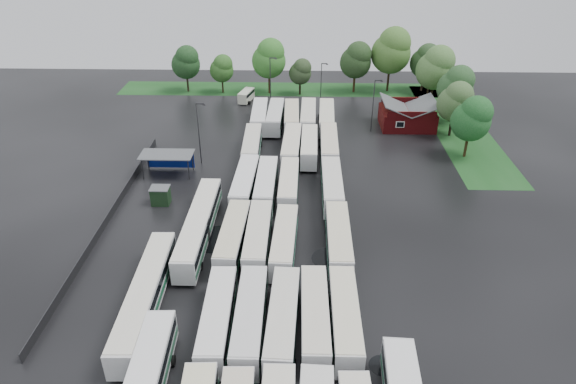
{
  "coord_description": "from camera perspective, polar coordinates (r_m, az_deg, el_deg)",
  "views": [
    {
      "loc": [
        3.66,
        -50.22,
        37.71
      ],
      "look_at": [
        2.0,
        12.0,
        2.5
      ],
      "focal_mm": 32.0,
      "sensor_mm": 36.0,
      "label": 1
    }
  ],
  "objects": [
    {
      "name": "bus_r1c2",
      "position": [
        51.85,
        -0.59,
        -14.04
      ],
      "size": [
        3.26,
        13.14,
        3.63
      ],
      "rotation": [
        0.0,
        0.0,
        -0.04
      ],
      "color": "silver",
      "rests_on": "ground"
    },
    {
      "name": "utility_hut",
      "position": [
        75.26,
        -13.98,
        -0.37
      ],
      "size": [
        2.7,
        2.2,
        2.62
      ],
      "color": "black",
      "rests_on": "ground"
    },
    {
      "name": "artic_bus_west_c",
      "position": [
        56.44,
        -15.57,
        -11.08
      ],
      "size": [
        3.25,
        19.44,
        3.59
      ],
      "rotation": [
        0.0,
        0.0,
        0.03
      ],
      "color": "silver",
      "rests_on": "ground"
    },
    {
      "name": "artic_bus_west_b",
      "position": [
        66.04,
        -9.86,
        -3.7
      ],
      "size": [
        2.97,
        19.8,
        3.67
      ],
      "rotation": [
        0.0,
        0.0,
        -0.01
      ],
      "color": "silver",
      "rests_on": "ground"
    },
    {
      "name": "tree_east_2",
      "position": [
        104.77,
        18.22,
        11.16
      ],
      "size": [
        6.83,
        6.83,
        11.32
      ],
      "color": "#2E2316",
      "rests_on": "ground"
    },
    {
      "name": "tree_north_5",
      "position": [
        119.48,
        11.49,
        15.2
      ],
      "size": [
        8.76,
        8.76,
        14.51
      ],
      "color": "black",
      "rests_on": "ground"
    },
    {
      "name": "bus_r4c4",
      "position": [
        86.73,
        4.57,
        5.12
      ],
      "size": [
        3.13,
        13.46,
        3.73
      ],
      "rotation": [
        0.0,
        0.0,
        -0.02
      ],
      "color": "silver",
      "rests_on": "ground"
    },
    {
      "name": "bus_r2c2",
      "position": [
        62.38,
        -0.4,
        -5.49
      ],
      "size": [
        3.2,
        12.76,
        3.52
      ],
      "rotation": [
        0.0,
        0.0,
        -0.04
      ],
      "color": "silver",
      "rests_on": "ground"
    },
    {
      "name": "minibus",
      "position": [
        113.15,
        -4.67,
        10.64
      ],
      "size": [
        3.27,
        5.77,
        2.38
      ],
      "rotation": [
        0.0,
        0.0,
        -0.25
      ],
      "color": "beige",
      "rests_on": "ground"
    },
    {
      "name": "tree_east_4",
      "position": [
        119.3,
        15.58,
        12.44
      ],
      "size": [
        4.54,
        4.52,
        7.49
      ],
      "color": "black",
      "rests_on": "ground"
    },
    {
      "name": "west_fence",
      "position": [
        73.72,
        -19.26,
        -2.57
      ],
      "size": [
        0.1,
        50.0,
        1.2
      ],
      "primitive_type": "cube",
      "color": "#2D2D30",
      "rests_on": "ground"
    },
    {
      "name": "ground",
      "position": [
        62.9,
        -2.13,
        -7.36
      ],
      "size": [
        160.0,
        160.0,
        0.0
      ],
      "primitive_type": "plane",
      "color": "black",
      "rests_on": "ground"
    },
    {
      "name": "bus_r3c0",
      "position": [
        74.88,
        -4.81,
        0.94
      ],
      "size": [
        3.25,
        13.4,
        3.71
      ],
      "rotation": [
        0.0,
        0.0,
        -0.03
      ],
      "color": "silver",
      "rests_on": "ground"
    },
    {
      "name": "tree_north_1",
      "position": [
        117.97,
        -7.33,
        13.49
      ],
      "size": [
        5.29,
        5.29,
        8.76
      ],
      "color": "#2F2415",
      "rests_on": "ground"
    },
    {
      "name": "bus_r1c1",
      "position": [
        52.12,
        -4.25,
        -13.85
      ],
      "size": [
        2.84,
        13.06,
        3.63
      ],
      "rotation": [
        0.0,
        0.0,
        0.0
      ],
      "color": "silver",
      "rests_on": "ground"
    },
    {
      "name": "tree_north_0",
      "position": [
        119.74,
        -11.24,
        13.98
      ],
      "size": [
        6.36,
        6.36,
        10.53
      ],
      "color": "black",
      "rests_on": "ground"
    },
    {
      "name": "bus_r1c4",
      "position": [
        52.45,
        6.33,
        -13.7
      ],
      "size": [
        2.74,
        12.78,
        3.56
      ],
      "rotation": [
        0.0,
        0.0,
        -0.0
      ],
      "color": "silver",
      "rests_on": "ground"
    },
    {
      "name": "puddle_3",
      "position": [
        63.01,
        4.69,
        -7.37
      ],
      "size": [
        4.55,
        4.55,
        0.01
      ],
      "primitive_type": "cylinder",
      "color": "black",
      "rests_on": "ground"
    },
    {
      "name": "bus_r4c0",
      "position": [
        86.92,
        -4.03,
        5.14
      ],
      "size": [
        3.03,
        12.89,
        3.57
      ],
      "rotation": [
        0.0,
        0.0,
        0.02
      ],
      "color": "silver",
      "rests_on": "ground"
    },
    {
      "name": "bus_r2c1",
      "position": [
        63.01,
        -3.35,
        -5.08
      ],
      "size": [
        2.85,
        13.09,
        3.64
      ],
      "rotation": [
        0.0,
        0.0,
        -0.0
      ],
      "color": "silver",
      "rests_on": "ground"
    },
    {
      "name": "grass_strip_north",
      "position": [
        121.05,
        0.68,
        11.35
      ],
      "size": [
        80.0,
        10.0,
        0.01
      ],
      "primitive_type": "cube",
      "color": "#18491A",
      "rests_on": "ground"
    },
    {
      "name": "tree_north_2",
      "position": [
        116.19,
        -2.08,
        14.65
      ],
      "size": [
        7.47,
        7.47,
        12.37
      ],
      "color": "#3B2314",
      "rests_on": "ground"
    },
    {
      "name": "bus_r5c0",
      "position": [
        99.18,
        -3.19,
        8.36
      ],
      "size": [
        3.11,
        13.25,
        3.67
      ],
      "rotation": [
        0.0,
        0.0,
        0.02
      ],
      "color": "silver",
      "rests_on": "ground"
    },
    {
      "name": "tree_east_0",
      "position": [
        89.91,
        19.83,
        7.71
      ],
      "size": [
        6.52,
        6.52,
        10.79
      ],
      "color": "#332411",
      "rests_on": "ground"
    },
    {
      "name": "tree_north_6",
      "position": [
        121.78,
        15.08,
        13.91
      ],
      "size": [
        6.57,
        6.57,
        10.88
      ],
      "color": "black",
      "rests_on": "ground"
    },
    {
      "name": "bus_r1c0",
      "position": [
        52.54,
        -7.83,
        -13.73
      ],
      "size": [
        3.01,
        12.88,
        3.57
      ],
      "rotation": [
        0.0,
        0.0,
        0.02
      ],
      "color": "silver",
      "rests_on": "ground"
    },
    {
      "name": "wash_shed",
      "position": [
        82.82,
        -13.24,
        3.88
      ],
      "size": [
        8.2,
        4.2,
        3.58
      ],
      "color": "#2D2D30",
      "rests_on": "ground"
    },
    {
      "name": "bus_r4c3",
      "position": [
        86.56,
        2.37,
        5.07
      ],
      "size": [
        3.01,
        12.78,
        3.54
      ],
      "rotation": [
        0.0,
        0.0,
        -0.02
      ],
      "color": "silver",
      "rests_on": "ground"
    },
    {
      "name": "bus_r5c4",
      "position": [
        98.84,
        4.3,
        8.25
      ],
      "size": [
        3.31,
        13.32,
        3.68
      ],
      "rotation": [
        0.0,
        0.0,
        -0.04
      ],
      "color": "silver",
      "rests_on": "ground"
    },
    {
      "name": "lamp_post_ne",
      "position": [
        96.76,
        9.53,
        9.84
      ],
      "size": [
        1.54,
        0.3,
        10.01
      ],
      "color": "#2D2D30",
      "rests_on": "ground"
    },
    {
      "name": "bus_r3c1",
      "position": [
        74.52,
        -2.45,
        0.83
      ],
      "size": [
        2.89,
        13.03,
        3.62
      ],
      "rotation": [
        0.0,
        0.0,
        -0.01
      ],
      "color": "silver",
      "rests_on": "ground"
    },
    {
      "name": "bus_r2c0",
      "position": [
        63.4,
        -6.12,
        -4.99
      ],
      "size": [
        3.23,
        13.08,
        3.62
      ],
      "rotation": [
        0.0,
        0.0,
        -0.04
      ],
      "color": "silver",
      "rests_on": "ground"
    },
    {
      "name": "bus_r4c2",
      "position": [
        86.22,
        0.39,
        5.07
      ],
      "size": [
        3.32,
        13.46,
        3.72
      ],
      "rotation": [
        0.0,
        0.0,
        -0.04
      ],
      "color": "silver",
      "rests_on": "ground"
    },
    {
      "name": "tree_east_3",
      "position": [
        112.1,
        16.16,
        13.17
      ],
      "size": [
        7.8,
        7.8,
        12.92
      ],
      "color": "black",
      "rests_on": "ground"
    },
    {
      "name": "puddle_2",
      "position": [
        66.77,
        -7.9,
        -5.21
      ],
      "size": [
        6.26,
        6.26,
        0.01
      ],
      "primitive_type": "cylinder",
      "color": "black",
      "rests_on": "ground"
    },
    {
      "name": "bus_r1c3",
      "position": [
        52.28,
        2.99,
        -13.7
      ],
      "size": [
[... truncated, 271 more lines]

